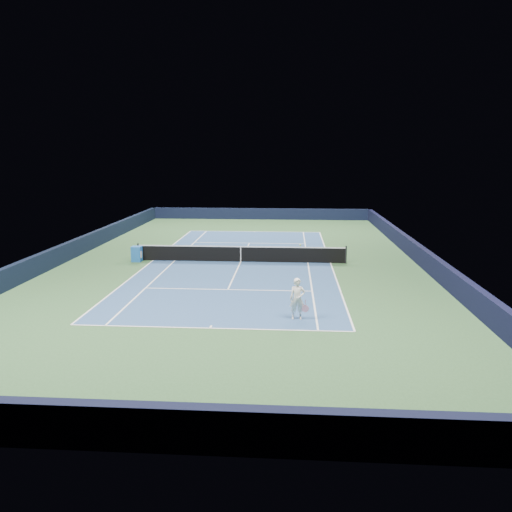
{
  "coord_description": "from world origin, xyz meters",
  "views": [
    {
      "loc": [
        3.0,
        -29.82,
        6.61
      ],
      "look_at": [
        1.15,
        -3.0,
        1.0
      ],
      "focal_mm": 35.0,
      "sensor_mm": 36.0,
      "label": 1
    }
  ],
  "objects": [
    {
      "name": "sideline_singles_right",
      "position": [
        4.12,
        0.0,
        0.01
      ],
      "size": [
        0.08,
        23.77,
        0.0
      ],
      "primitive_type": "cube",
      "color": "white",
      "rests_on": "ground"
    },
    {
      "name": "center_service_line",
      "position": [
        0.0,
        0.0,
        0.01
      ],
      "size": [
        0.08,
        12.8,
        0.0
      ],
      "primitive_type": "cube",
      "color": "white",
      "rests_on": "ground"
    },
    {
      "name": "sponsor_cube",
      "position": [
        -6.4,
        -0.34,
        0.47
      ],
      "size": [
        0.61,
        0.54,
        0.94
      ],
      "color": "blue",
      "rests_on": "ground"
    },
    {
      "name": "sideline_doubles_left",
      "position": [
        -5.49,
        0.0,
        0.01
      ],
      "size": [
        0.08,
        23.77,
        0.0
      ],
      "primitive_type": "cube",
      "color": "white",
      "rests_on": "ground"
    },
    {
      "name": "court_surface",
      "position": [
        0.0,
        0.0,
        0.0
      ],
      "size": [
        10.97,
        23.77,
        0.01
      ],
      "primitive_type": "cube",
      "color": "navy",
      "rests_on": "ground"
    },
    {
      "name": "sideline_singles_left",
      "position": [
        -4.12,
        0.0,
        0.01
      ],
      "size": [
        0.08,
        23.77,
        0.0
      ],
      "primitive_type": "cube",
      "color": "white",
      "rests_on": "ground"
    },
    {
      "name": "center_mark_far",
      "position": [
        0.0,
        11.73,
        0.01
      ],
      "size": [
        0.08,
        0.3,
        0.0
      ],
      "primitive_type": "cube",
      "color": "white",
      "rests_on": "ground"
    },
    {
      "name": "wall_far",
      "position": [
        0.0,
        19.82,
        0.55
      ],
      "size": [
        22.0,
        0.35,
        1.1
      ],
      "primitive_type": "cube",
      "color": "black",
      "rests_on": "ground"
    },
    {
      "name": "ground",
      "position": [
        0.0,
        0.0,
        0.0
      ],
      "size": [
        40.0,
        40.0,
        0.0
      ],
      "primitive_type": "plane",
      "color": "#2D502C",
      "rests_on": "ground"
    },
    {
      "name": "wall_right",
      "position": [
        10.82,
        0.0,
        0.55
      ],
      "size": [
        0.35,
        40.0,
        1.1
      ],
      "primitive_type": "cube",
      "color": "black",
      "rests_on": "ground"
    },
    {
      "name": "sideline_doubles_right",
      "position": [
        5.49,
        0.0,
        0.01
      ],
      "size": [
        0.08,
        23.77,
        0.0
      ],
      "primitive_type": "cube",
      "color": "white",
      "rests_on": "ground"
    },
    {
      "name": "service_line_near",
      "position": [
        0.0,
        -6.4,
        0.01
      ],
      "size": [
        8.23,
        0.08,
        0.0
      ],
      "primitive_type": "cube",
      "color": "white",
      "rests_on": "ground"
    },
    {
      "name": "wall_near",
      "position": [
        0.0,
        -19.82,
        0.55
      ],
      "size": [
        22.0,
        0.35,
        1.1
      ],
      "primitive_type": "cube",
      "color": "black",
      "rests_on": "ground"
    },
    {
      "name": "wall_left",
      "position": [
        -10.82,
        0.0,
        0.55
      ],
      "size": [
        0.35,
        40.0,
        1.1
      ],
      "primitive_type": "cube",
      "color": "black",
      "rests_on": "ground"
    },
    {
      "name": "service_line_far",
      "position": [
        0.0,
        6.4,
        0.01
      ],
      "size": [
        8.23,
        0.08,
        0.0
      ],
      "primitive_type": "cube",
      "color": "white",
      "rests_on": "ground"
    },
    {
      "name": "baseline_near",
      "position": [
        0.0,
        -11.88,
        0.01
      ],
      "size": [
        10.97,
        0.08,
        0.0
      ],
      "primitive_type": "cube",
      "color": "white",
      "rests_on": "ground"
    },
    {
      "name": "tennis_player",
      "position": [
        3.34,
        -10.55,
        0.85
      ],
      "size": [
        0.78,
        1.25,
        2.89
      ],
      "color": "white",
      "rests_on": "ground"
    },
    {
      "name": "tennis_net",
      "position": [
        0.0,
        0.0,
        0.5
      ],
      "size": [
        12.9,
        0.1,
        1.07
      ],
      "color": "black",
      "rests_on": "ground"
    },
    {
      "name": "center_mark_near",
      "position": [
        0.0,
        -11.73,
        0.01
      ],
      "size": [
        0.08,
        0.3,
        0.0
      ],
      "primitive_type": "cube",
      "color": "white",
      "rests_on": "ground"
    },
    {
      "name": "baseline_far",
      "position": [
        0.0,
        11.88,
        0.01
      ],
      "size": [
        10.97,
        0.08,
        0.0
      ],
      "primitive_type": "cube",
      "color": "white",
      "rests_on": "ground"
    }
  ]
}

